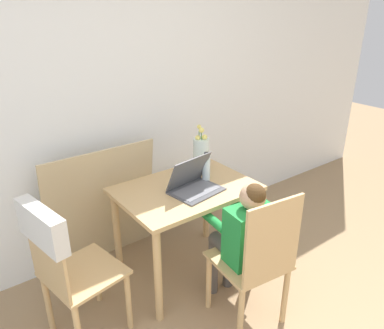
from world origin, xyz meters
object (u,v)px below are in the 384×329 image
chair_occupied (256,261)px  water_bottle (206,167)px  chair_spare (60,255)px  flower_vase (201,153)px  laptop (193,183)px  person_seated (243,233)px

chair_occupied → water_bottle: (0.14, 0.64, 0.34)m
chair_spare → chair_occupied: bearing=-129.6°
flower_vase → laptop: bearing=-136.4°
chair_spare → person_seated: person_seated is taller
flower_vase → water_bottle: flower_vase is taller
person_seated → laptop: size_ratio=2.61×
person_seated → chair_occupied: bearing=90.0°
chair_spare → person_seated: (0.97, -0.40, -0.04)m
person_seated → flower_vase: size_ratio=2.76×
chair_occupied → person_seated: 0.18m
chair_spare → laptop: size_ratio=2.57×
chair_spare → flower_vase: bearing=-86.6°
chair_occupied → person_seated: size_ratio=0.98×
chair_occupied → flower_vase: bearing=-98.8°
chair_spare → water_bottle: size_ratio=4.40×
water_bottle → laptop: bearing=-157.6°
chair_occupied → laptop: bearing=-80.5°
laptop → flower_vase: bearing=35.6°
laptop → flower_vase: size_ratio=1.06×
chair_spare → laptop: bearing=-97.7°
person_seated → flower_vase: (0.21, 0.69, 0.25)m
chair_occupied → laptop: laptop is taller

